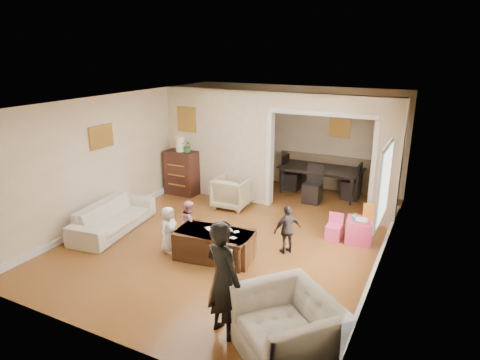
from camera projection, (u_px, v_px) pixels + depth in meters
The scene contains 27 objects.
floor at pixel (235, 233), 8.20m from camera, with size 7.00×7.00×0.00m, color brown.
partition_left at pixel (219, 144), 9.92m from camera, with size 2.75×0.18×2.60m, color beige.
partition_right at pixel (387, 163), 8.27m from camera, with size 0.55×0.18×2.60m, color beige.
partition_header at pixel (323, 102), 8.52m from camera, with size 2.22×0.18×0.35m, color beige.
window_pane at pixel (385, 184), 6.21m from camera, with size 0.03×0.95×1.10m, color white.
framed_art_partition at pixel (187, 119), 10.02m from camera, with size 0.45×0.03×0.55m, color brown.
framed_art_sofa_wall at pixel (101, 137), 8.30m from camera, with size 0.03×0.55×0.40m, color brown.
framed_art_alcove at pixel (340, 125), 10.13m from camera, with size 0.45×0.03×0.55m, color brown.
sofa at pixel (113, 217), 8.26m from camera, with size 1.99×0.78×0.58m, color silver.
armchair_back at pixel (232, 192), 9.46m from camera, with size 0.75×0.77×0.70m, color tan.
armchair_front at pixel (287, 328), 4.83m from camera, with size 1.18×1.03×0.77m, color silver.
dresser at pixel (182, 173), 10.27m from camera, with size 0.79×0.45×1.09m, color #361610.
table_lamp at pixel (180, 144), 10.05m from camera, with size 0.22×0.22×0.36m, color #FFE9CF.
potted_plant at pixel (187, 146), 9.98m from camera, with size 0.26×0.23×0.29m, color #366F31.
coffee_table at pixel (215, 245), 7.17m from camera, with size 1.32×0.66×0.49m, color #371E11.
coffee_cup at pixel (218, 231), 7.00m from camera, with size 0.11×0.11×0.10m, color white.
play_table at pixel (359, 231), 7.77m from camera, with size 0.47×0.47×0.46m, color #E53C74.
cereal_box at pixel (369, 211), 7.69m from camera, with size 0.20×0.07×0.30m, color gold.
cyan_cup at pixel (354, 217), 7.69m from camera, with size 0.08×0.08×0.08m, color #29CEC5.
toy_block at pixel (355, 215), 7.85m from camera, with size 0.08×0.06×0.05m, color red.
play_bowl at pixel (362, 221), 7.57m from camera, with size 0.23×0.23×0.06m, color white.
dining_table at pixel (320, 181), 10.31m from camera, with size 1.96×1.10×0.69m, color black.
adult_person at pixel (223, 279), 5.10m from camera, with size 0.57×0.37×1.56m, color black.
child_kneel_a at pixel (169, 229), 7.36m from camera, with size 0.41×0.27×0.85m, color white.
child_kneel_b at pixel (190, 222), 7.68m from camera, with size 0.41×0.32×0.83m, color pink.
child_toddler at pixel (287, 230), 7.30m from camera, with size 0.52×0.22×0.88m, color black.
craft_papers at pixel (222, 232), 7.08m from camera, with size 0.69×0.35×0.00m.
Camera 1 is at (3.45, -6.65, 3.49)m, focal length 31.08 mm.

